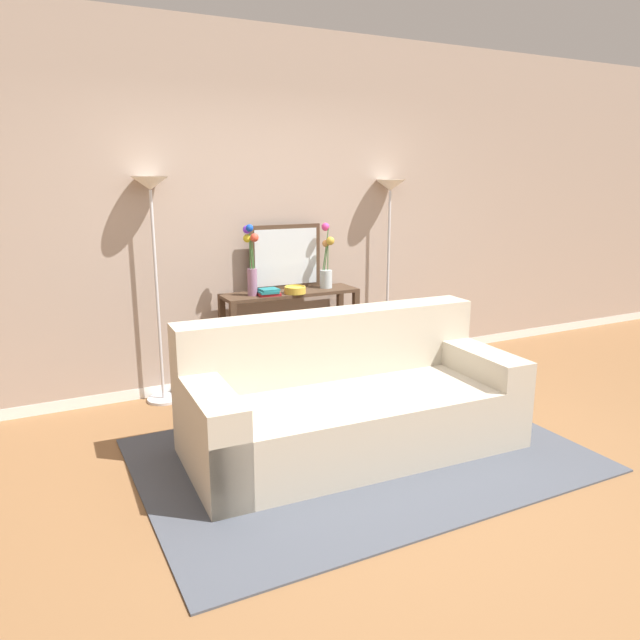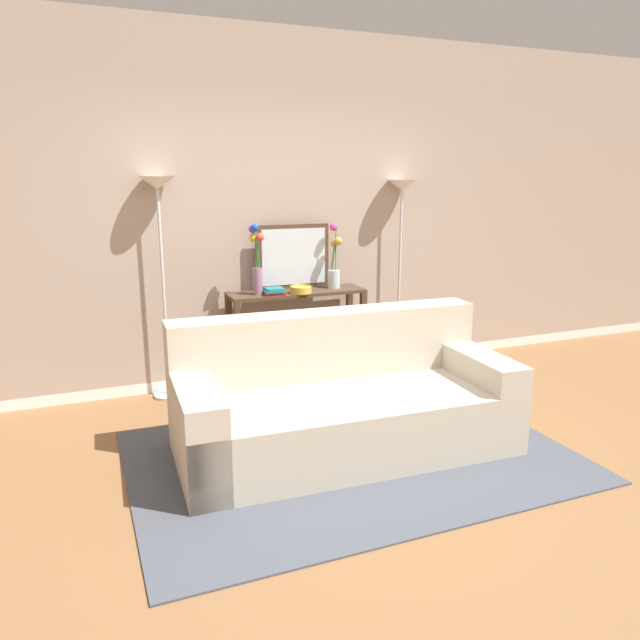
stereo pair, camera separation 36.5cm
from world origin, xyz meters
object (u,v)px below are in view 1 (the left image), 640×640
Objects in this scene: floor_lamp_left at (153,228)px; book_row_under_console at (260,383)px; vase_tall_flowers at (251,261)px; wall_mirror at (286,257)px; couch at (349,403)px; console_table at (291,322)px; floor_lamp_right at (389,221)px; fruit_bowl at (295,290)px; vase_short_flowers at (327,264)px; book_stack at (268,292)px.

book_row_under_console is (0.80, -0.11, -1.34)m from floor_lamp_left.
wall_mirror is at bearing 23.21° from vase_tall_flowers.
couch is 1.35m from console_table.
floor_lamp_left is at bearing -180.00° from floor_lamp_right.
book_row_under_console is (-0.32, -0.14, -1.05)m from wall_mirror.
vase_tall_flowers is (0.74, -0.14, -0.28)m from floor_lamp_left.
wall_mirror is 1.74× the size of book_row_under_console.
couch is at bearing -81.80° from vase_tall_flowers.
floor_lamp_left reaches higher than vase_tall_flowers.
floor_lamp_left is 1.02× the size of floor_lamp_right.
floor_lamp_right reaches higher than fruit_bowl.
vase_short_flowers is (0.52, 1.33, 0.73)m from couch.
book_stack is at bearing 175.44° from fruit_bowl.
floor_lamp_left is at bearing 172.14° from book_row_under_console.
fruit_bowl is (0.35, -0.07, -0.26)m from vase_tall_flowers.
floor_lamp_left is 2.15m from floor_lamp_right.
floor_lamp_right is 1.20m from fruit_bowl.
console_table is 2.10× the size of vase_short_flowers.
floor_lamp_left is 1.24m from fruit_bowl.
floor_lamp_left is 0.80m from vase_tall_flowers.
floor_lamp_right is 9.69× the size of fruit_bowl.
wall_mirror is at bearing 1.36° from floor_lamp_left.
book_row_under_console is at bearing -156.76° from wall_mirror.
floor_lamp_left is at bearing 167.53° from book_stack.
floor_lamp_left is at bearing -178.64° from wall_mirror.
vase_short_flowers reaches higher than console_table.
book_stack is 0.81m from book_row_under_console.
vase_tall_flowers reaches higher than wall_mirror.
book_row_under_console is at bearing -180.00° from console_table.
book_row_under_console is at bearing 23.04° from vase_tall_flowers.
floor_lamp_right is (1.23, 1.43, 1.07)m from couch.
book_row_under_console is (-0.13, 1.32, -0.25)m from couch.
floor_lamp_right is 9.13× the size of book_stack.
vase_short_flowers is at bearing 9.38° from book_stack.
vase_tall_flowers is at bearing 98.20° from couch.
vase_short_flowers reaches higher than couch.
console_table is at bearing 89.30° from fruit_bowl.
book_row_under_console is (0.06, 0.03, -1.06)m from vase_tall_flowers.
fruit_bowl is at bearing -18.62° from book_row_under_console.
floor_lamp_left is 3.06× the size of vase_tall_flowers.
floor_lamp_right reaches higher than console_table.
book_row_under_console is at bearing 128.01° from book_stack.
fruit_bowl is (-0.03, -0.24, -0.25)m from wall_mirror.
wall_mirror is 0.41m from vase_tall_flowers.
console_table is 0.32m from fruit_bowl.
floor_lamp_left is at bearing 169.16° from fruit_bowl.
wall_mirror is 1.15× the size of vase_short_flowers.
console_table is 6.13× the size of book_stack.
console_table is at bearing -5.76° from floor_lamp_left.
vase_short_flowers is at bearing -172.41° from floor_lamp_right.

